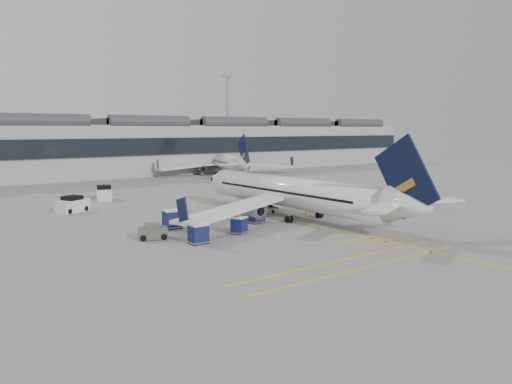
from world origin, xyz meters
TOP-DOWN VIEW (x-y plane):
  - ground at (0.00, 0.00)m, footprint 220.00×220.00m
  - terminal at (0.00, 71.93)m, footprint 200.00×20.45m
  - light_masts at (-1.67, 86.00)m, footprint 113.00×0.60m
  - apron_markings at (10.00, 10.00)m, footprint 0.25×60.00m
  - airliner_main at (11.31, 6.26)m, footprint 33.64×36.74m
  - airliner_far at (35.75, 58.43)m, footprint 30.46×33.77m
  - belt_loader at (9.95, 10.91)m, footprint 4.35×1.75m
  - baggage_cart_a at (5.95, 6.44)m, footprint 1.80×1.55m
  - baggage_cart_b at (1.36, 3.10)m, footprint 1.95×1.84m
  - baggage_cart_c at (-2.79, 9.21)m, footprint 1.96×1.66m
  - baggage_cart_d at (-4.06, 1.69)m, footprint 1.67×1.37m
  - ramp_agent_a at (6.55, 8.74)m, footprint 0.68×0.71m
  - ramp_agent_b at (1.28, 3.38)m, footprint 0.92×0.75m
  - pushback_tug at (-6.50, 5.89)m, footprint 2.98×2.36m
  - safety_cone_nose at (6.81, 18.22)m, footprint 0.32×0.32m
  - safety_cone_engine at (14.35, 7.51)m, footprint 0.40×0.40m
  - service_van_left at (-7.87, 25.81)m, footprint 4.43×3.54m
  - service_van_mid at (-0.95, 33.96)m, footprint 3.23×4.56m
  - service_van_right at (24.50, 42.10)m, footprint 3.66×3.33m

SIDE VIEW (x-z plane):
  - ground at x=0.00m, z-range 0.00..0.00m
  - apron_markings at x=10.00m, z-range 0.00..0.01m
  - safety_cone_nose at x=6.81m, z-range 0.00..0.45m
  - safety_cone_engine at x=14.35m, z-range 0.00..0.56m
  - belt_loader at x=9.95m, z-range -0.36..1.39m
  - pushback_tug at x=-6.50m, z-range -0.08..1.38m
  - service_van_right at x=24.50m, z-range -0.09..1.62m
  - ramp_agent_a at x=6.55m, z-range 0.00..1.64m
  - baggage_cart_b at x=1.36m, z-range 0.06..1.68m
  - ramp_agent_b at x=1.28m, z-range 0.00..1.78m
  - service_van_left at x=-7.87m, z-range -0.11..1.93m
  - baggage_cart_a at x=5.95m, z-range 0.06..1.80m
  - baggage_cart_d at x=-4.06m, z-range 0.06..1.82m
  - service_van_mid at x=-0.95m, z-range -0.11..2.01m
  - baggage_cart_c at x=-2.79m, z-range 0.07..2.01m
  - airliner_far at x=35.75m, z-range -1.91..7.34m
  - airliner_main at x=11.31m, z-range -2.01..7.76m
  - terminal at x=0.00m, z-range -0.06..12.34m
  - light_masts at x=-1.67m, z-range 1.77..27.22m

